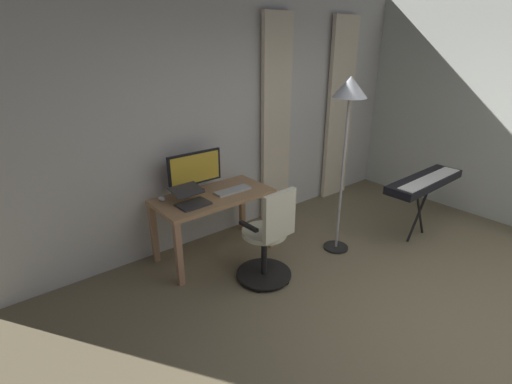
{
  "coord_description": "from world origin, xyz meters",
  "views": [
    {
      "loc": [
        2.59,
        0.7,
        2.25
      ],
      "look_at": [
        0.52,
        -1.86,
        0.92
      ],
      "focal_mm": 26.32,
      "sensor_mm": 36.0,
      "label": 1
    }
  ],
  "objects_px": {
    "floor_lamp": "(349,105)",
    "desk": "(214,204)",
    "office_chair": "(269,240)",
    "computer_keyboard": "(233,191)",
    "laptop": "(191,199)",
    "piano_keyboard": "(425,182)",
    "computer_mouse": "(162,199)",
    "computer_monitor": "(195,170)"
  },
  "relations": [
    {
      "from": "computer_keyboard",
      "to": "laptop",
      "type": "relative_size",
      "value": 1.21
    },
    {
      "from": "computer_monitor",
      "to": "computer_mouse",
      "type": "bearing_deg",
      "value": -0.86
    },
    {
      "from": "computer_keyboard",
      "to": "piano_keyboard",
      "type": "xyz_separation_m",
      "value": [
        -1.9,
        1.17,
        -0.01
      ]
    },
    {
      "from": "office_chair",
      "to": "computer_mouse",
      "type": "height_order",
      "value": "office_chair"
    },
    {
      "from": "office_chair",
      "to": "computer_mouse",
      "type": "relative_size",
      "value": 9.98
    },
    {
      "from": "computer_mouse",
      "to": "floor_lamp",
      "type": "bearing_deg",
      "value": 148.99
    },
    {
      "from": "desk",
      "to": "floor_lamp",
      "type": "distance_m",
      "value": 1.74
    },
    {
      "from": "desk",
      "to": "laptop",
      "type": "relative_size",
      "value": 3.64
    },
    {
      "from": "desk",
      "to": "laptop",
      "type": "distance_m",
      "value": 0.35
    },
    {
      "from": "computer_mouse",
      "to": "piano_keyboard",
      "type": "distance_m",
      "value": 2.98
    },
    {
      "from": "office_chair",
      "to": "floor_lamp",
      "type": "distance_m",
      "value": 1.57
    },
    {
      "from": "laptop",
      "to": "floor_lamp",
      "type": "bearing_deg",
      "value": 151.11
    },
    {
      "from": "office_chair",
      "to": "computer_monitor",
      "type": "xyz_separation_m",
      "value": [
        0.22,
        -0.96,
        0.51
      ]
    },
    {
      "from": "office_chair",
      "to": "computer_keyboard",
      "type": "height_order",
      "value": "office_chair"
    },
    {
      "from": "desk",
      "to": "computer_monitor",
      "type": "xyz_separation_m",
      "value": [
        0.09,
        -0.2,
        0.35
      ]
    },
    {
      "from": "computer_keyboard",
      "to": "computer_monitor",
      "type": "bearing_deg",
      "value": -39.94
    },
    {
      "from": "computer_mouse",
      "to": "desk",
      "type": "bearing_deg",
      "value": 157.34
    },
    {
      "from": "office_chair",
      "to": "computer_keyboard",
      "type": "xyz_separation_m",
      "value": [
        -0.08,
        -0.7,
        0.27
      ]
    },
    {
      "from": "computer_monitor",
      "to": "laptop",
      "type": "distance_m",
      "value": 0.39
    },
    {
      "from": "office_chair",
      "to": "piano_keyboard",
      "type": "distance_m",
      "value": 2.06
    },
    {
      "from": "office_chair",
      "to": "computer_monitor",
      "type": "bearing_deg",
      "value": 100.47
    },
    {
      "from": "computer_keyboard",
      "to": "computer_mouse",
      "type": "relative_size",
      "value": 4.17
    },
    {
      "from": "desk",
      "to": "computer_monitor",
      "type": "relative_size",
      "value": 2.01
    },
    {
      "from": "desk",
      "to": "computer_mouse",
      "type": "relative_size",
      "value": 12.55
    },
    {
      "from": "computer_mouse",
      "to": "computer_monitor",
      "type": "bearing_deg",
      "value": 179.14
    },
    {
      "from": "laptop",
      "to": "piano_keyboard",
      "type": "relative_size",
      "value": 0.28
    },
    {
      "from": "laptop",
      "to": "piano_keyboard",
      "type": "xyz_separation_m",
      "value": [
        -2.42,
        1.16,
        -0.06
      ]
    },
    {
      "from": "computer_keyboard",
      "to": "floor_lamp",
      "type": "height_order",
      "value": "floor_lamp"
    },
    {
      "from": "computer_monitor",
      "to": "floor_lamp",
      "type": "relative_size",
      "value": 0.32
    },
    {
      "from": "desk",
      "to": "computer_keyboard",
      "type": "height_order",
      "value": "computer_keyboard"
    },
    {
      "from": "computer_keyboard",
      "to": "computer_mouse",
      "type": "distance_m",
      "value": 0.76
    },
    {
      "from": "desk",
      "to": "computer_monitor",
      "type": "bearing_deg",
      "value": -66.53
    },
    {
      "from": "computer_keyboard",
      "to": "floor_lamp",
      "type": "relative_size",
      "value": 0.22
    },
    {
      "from": "floor_lamp",
      "to": "piano_keyboard",
      "type": "bearing_deg",
      "value": 155.44
    },
    {
      "from": "desk",
      "to": "computer_monitor",
      "type": "height_order",
      "value": "computer_monitor"
    },
    {
      "from": "computer_keyboard",
      "to": "piano_keyboard",
      "type": "relative_size",
      "value": 0.34
    },
    {
      "from": "computer_mouse",
      "to": "office_chair",
      "type": "bearing_deg",
      "value": 123.02
    },
    {
      "from": "laptop",
      "to": "piano_keyboard",
      "type": "height_order",
      "value": "laptop"
    },
    {
      "from": "computer_mouse",
      "to": "computer_keyboard",
      "type": "bearing_deg",
      "value": 159.81
    },
    {
      "from": "floor_lamp",
      "to": "office_chair",
      "type": "bearing_deg",
      "value": -1.4
    },
    {
      "from": "desk",
      "to": "computer_mouse",
      "type": "xyz_separation_m",
      "value": [
        0.49,
        -0.21,
        0.12
      ]
    },
    {
      "from": "floor_lamp",
      "to": "desk",
      "type": "bearing_deg",
      "value": -34.2
    }
  ]
}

